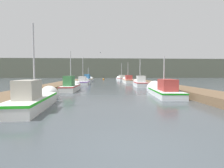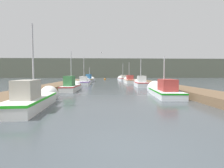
% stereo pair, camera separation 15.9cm
% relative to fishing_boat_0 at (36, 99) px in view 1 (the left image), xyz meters
% --- Properties ---
extents(ground_plane, '(200.00, 200.00, 0.00)m').
position_rel_fishing_boat_0_xyz_m(ground_plane, '(4.16, -5.49, -0.43)').
color(ground_plane, '#3D4449').
extents(dock_left, '(2.54, 40.00, 0.49)m').
position_rel_fishing_boat_0_xyz_m(dock_left, '(-2.12, 10.51, -0.18)').
color(dock_left, brown).
rests_on(dock_left, ground_plane).
extents(dock_right, '(2.54, 40.00, 0.49)m').
position_rel_fishing_boat_0_xyz_m(dock_right, '(10.45, 10.51, -0.18)').
color(dock_right, brown).
rests_on(dock_right, ground_plane).
extents(distant_shore_ridge, '(120.00, 16.00, 7.60)m').
position_rel_fishing_boat_0_xyz_m(distant_shore_ridge, '(4.16, 67.00, 3.37)').
color(distant_shore_ridge, '#565B4C').
rests_on(distant_shore_ridge, ground_plane).
extents(fishing_boat_0, '(1.58, 5.57, 4.53)m').
position_rel_fishing_boat_0_xyz_m(fishing_boat_0, '(0.00, 0.00, 0.00)').
color(fishing_boat_0, silver).
rests_on(fishing_boat_0, ground_plane).
extents(fishing_boat_1, '(2.12, 6.22, 3.58)m').
position_rel_fishing_boat_0_xyz_m(fishing_boat_1, '(8.22, 4.78, -0.06)').
color(fishing_boat_1, silver).
rests_on(fishing_boat_1, ground_plane).
extents(fishing_boat_2, '(1.44, 4.92, 4.27)m').
position_rel_fishing_boat_0_xyz_m(fishing_boat_2, '(0.22, 8.69, 0.03)').
color(fishing_boat_2, silver).
rests_on(fishing_boat_2, ground_plane).
extents(fishing_boat_3, '(1.52, 4.73, 3.84)m').
position_rel_fishing_boat_0_xyz_m(fishing_boat_3, '(8.24, 13.52, 0.04)').
color(fishing_boat_3, silver).
rests_on(fishing_boat_3, ground_plane).
extents(fishing_boat_4, '(1.81, 4.43, 4.89)m').
position_rel_fishing_boat_0_xyz_m(fishing_boat_4, '(0.33, 18.47, -0.04)').
color(fishing_boat_4, silver).
rests_on(fishing_boat_4, ground_plane).
extents(fishing_boat_5, '(1.55, 6.15, 4.15)m').
position_rel_fishing_boat_0_xyz_m(fishing_boat_5, '(8.05, 23.18, 0.04)').
color(fishing_boat_5, silver).
rests_on(fishing_boat_5, ground_plane).
extents(fishing_boat_6, '(1.95, 5.77, 3.32)m').
position_rel_fishing_boat_0_xyz_m(fishing_boat_6, '(0.39, 27.52, 0.06)').
color(fishing_boat_6, silver).
rests_on(fishing_boat_6, ground_plane).
extents(fishing_boat_7, '(2.20, 5.63, 4.57)m').
position_rel_fishing_boat_0_xyz_m(fishing_boat_7, '(7.82, 32.61, 0.03)').
color(fishing_boat_7, silver).
rests_on(fishing_boat_7, ground_plane).
extents(mooring_piling_0, '(0.32, 0.32, 0.99)m').
position_rel_fishing_boat_0_xyz_m(mooring_piling_0, '(9.16, 6.34, 0.07)').
color(mooring_piling_0, '#473523').
rests_on(mooring_piling_0, ground_plane).
extents(mooring_piling_1, '(0.34, 0.34, 1.24)m').
position_rel_fishing_boat_0_xyz_m(mooring_piling_1, '(-0.73, 23.72, 0.19)').
color(mooring_piling_1, '#473523').
rests_on(mooring_piling_1, ground_plane).
extents(channel_buoy, '(0.53, 0.53, 1.03)m').
position_rel_fishing_boat_0_xyz_m(channel_buoy, '(3.58, 38.82, -0.28)').
color(channel_buoy, '#BF6513').
rests_on(channel_buoy, ground_plane).
extents(seagull_lead, '(0.31, 0.56, 0.12)m').
position_rel_fishing_boat_0_xyz_m(seagull_lead, '(3.09, 19.38, 4.66)').
color(seagull_lead, white).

